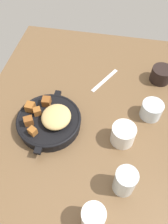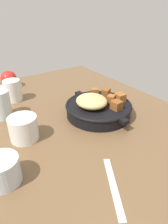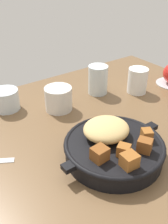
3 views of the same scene
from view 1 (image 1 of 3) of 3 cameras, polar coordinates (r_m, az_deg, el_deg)
name	(u,v)px [view 1 (image 1 of 3)]	position (r cm, az deg, el deg)	size (l,w,h in cm)	color
ground_plane	(78,125)	(87.62, -1.55, -3.34)	(119.08, 81.25, 2.40)	brown
cast_iron_skillet	(50,120)	(84.39, -8.73, -2.12)	(28.41, 24.08, 8.54)	black
butter_knife	(105,80)	(101.61, 5.31, 8.08)	(17.55, 1.60, 0.36)	silver
water_glass_tall	(125,181)	(72.08, 10.35, -16.94)	(6.81, 6.81, 10.04)	silver
water_glass_short	(151,110)	(90.08, 16.78, 0.50)	(8.21, 8.21, 6.57)	silver
ceramic_mug_white	(123,134)	(80.74, 9.89, -5.63)	(8.53, 8.53, 7.51)	silver
coffee_mug_dark	(161,75)	(104.81, 19.00, 8.98)	(8.83, 8.83, 6.51)	black
white_creamer_pitcher	(93,217)	(68.95, 2.39, -25.19)	(6.83, 6.83, 8.86)	white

